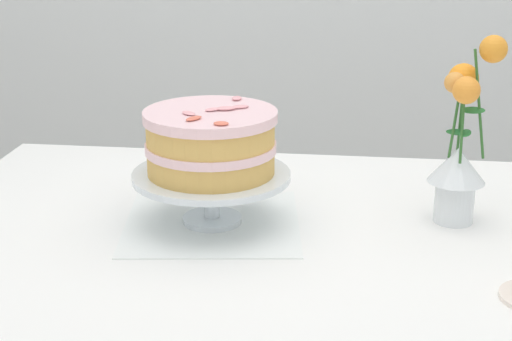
% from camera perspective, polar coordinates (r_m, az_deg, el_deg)
% --- Properties ---
extents(dining_table, '(1.40, 1.00, 0.74)m').
position_cam_1_polar(dining_table, '(1.44, 2.10, -8.71)').
color(dining_table, white).
rests_on(dining_table, ground).
extents(linen_napkin, '(0.36, 0.36, 0.00)m').
position_cam_1_polar(linen_napkin, '(1.49, -3.15, -3.72)').
color(linen_napkin, white).
rests_on(linen_napkin, dining_table).
extents(cake_stand, '(0.29, 0.29, 0.10)m').
position_cam_1_polar(cake_stand, '(1.46, -3.20, -0.76)').
color(cake_stand, silver).
rests_on(cake_stand, linen_napkin).
extents(layer_cake, '(0.24, 0.24, 0.12)m').
position_cam_1_polar(layer_cake, '(1.44, -3.25, 2.08)').
color(layer_cake, tan).
rests_on(layer_cake, cake_stand).
extents(flower_vase, '(0.12, 0.11, 0.35)m').
position_cam_1_polar(flower_vase, '(1.50, 14.40, 1.49)').
color(flower_vase, silver).
rests_on(flower_vase, dining_table).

